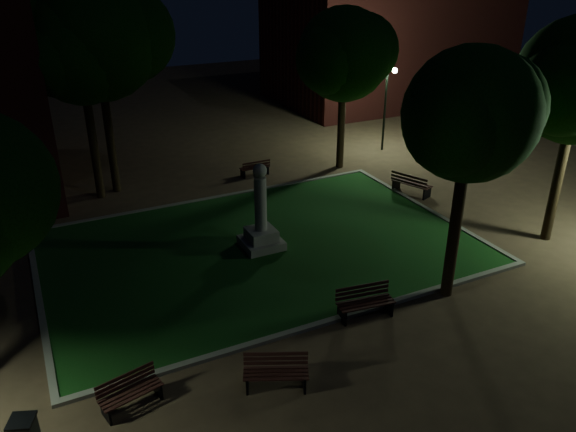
# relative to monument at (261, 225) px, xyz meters

# --- Properties ---
(ground) EXTENTS (80.00, 80.00, 0.00)m
(ground) POSITION_rel_monument_xyz_m (0.00, -2.00, -0.96)
(ground) COLOR brown
(lawn) EXTENTS (15.00, 10.00, 0.08)m
(lawn) POSITION_rel_monument_xyz_m (0.00, 0.00, -0.92)
(lawn) COLOR #164716
(lawn) RESTS_ON ground
(lawn_kerb) EXTENTS (15.40, 10.40, 0.12)m
(lawn_kerb) POSITION_rel_monument_xyz_m (0.00, 0.00, -0.90)
(lawn_kerb) COLOR slate
(lawn_kerb) RESTS_ON ground
(monument) EXTENTS (1.40, 1.40, 3.20)m
(monument) POSITION_rel_monument_xyz_m (0.00, 0.00, 0.00)
(monument) COLOR gray
(monument) RESTS_ON lawn
(building_far) EXTENTS (16.00, 10.00, 12.00)m
(building_far) POSITION_rel_monument_xyz_m (18.00, 18.00, 5.04)
(building_far) COLOR #4D1916
(building_far) RESTS_ON ground
(tree_north_wl) EXTENTS (5.07, 4.14, 8.30)m
(tree_north_wl) POSITION_rel_monument_xyz_m (-4.36, 7.58, 5.26)
(tree_north_wl) COLOR black
(tree_north_wl) RESTS_ON ground
(tree_ne) EXTENTS (5.39, 4.40, 7.76)m
(tree_ne) POSITION_rel_monument_xyz_m (7.20, 6.29, 4.60)
(tree_ne) COLOR black
(tree_ne) RESTS_ON ground
(tree_se) EXTENTS (4.67, 3.81, 7.70)m
(tree_se) POSITION_rel_monument_xyz_m (4.12, -5.39, 4.82)
(tree_se) COLOR black
(tree_se) RESTS_ON ground
(tree_far_north) EXTENTS (6.20, 5.06, 9.20)m
(tree_far_north) POSITION_rel_monument_xyz_m (-3.57, 7.99, 5.70)
(tree_far_north) COLOR black
(tree_far_north) RESTS_ON ground
(lamppost_ne) EXTENTS (1.18, 0.28, 4.42)m
(lamppost_ne) POSITION_rel_monument_xyz_m (10.63, 7.62, 2.14)
(lamppost_ne) COLOR black
(lamppost_ne) RESTS_ON ground
(bench_near_left) EXTENTS (1.69, 1.17, 0.88)m
(bench_near_left) POSITION_rel_monument_xyz_m (-2.59, -6.80, -0.54)
(bench_near_left) COLOR black
(bench_near_left) RESTS_ON ground
(bench_near_right) EXTENTS (1.78, 0.83, 0.94)m
(bench_near_right) POSITION_rel_monument_xyz_m (1.05, -5.21, -0.51)
(bench_near_right) COLOR black
(bench_near_right) RESTS_ON ground
(bench_west_near) EXTENTS (1.56, 0.85, 0.81)m
(bench_west_near) POSITION_rel_monument_xyz_m (-5.97, -5.88, -0.57)
(bench_west_near) COLOR black
(bench_west_near) RESTS_ON ground
(bench_right_side) EXTENTS (1.25, 1.90, 0.99)m
(bench_right_side) POSITION_rel_monument_xyz_m (8.08, 1.76, -0.49)
(bench_right_side) COLOR black
(bench_right_side) RESTS_ON ground
(bench_far_side) EXTENTS (1.45, 0.52, 0.79)m
(bench_far_side) POSITION_rel_monument_xyz_m (2.74, 7.01, -0.58)
(bench_far_side) COLOR black
(bench_far_side) RESTS_ON ground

